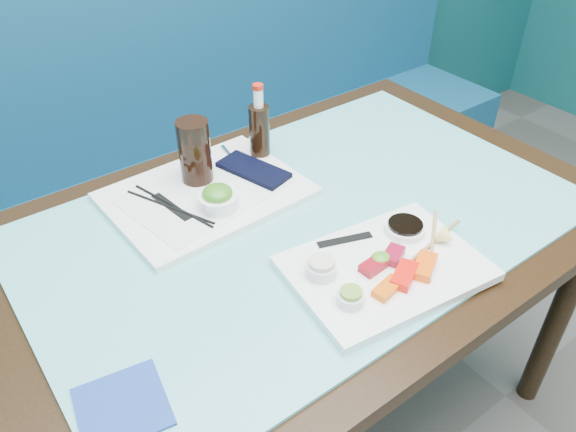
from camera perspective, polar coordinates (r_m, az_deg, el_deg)
booth_bench at (r=2.09m, az=-12.78°, el=2.76°), size 3.00×0.56×1.17m
dining_table at (r=1.32m, az=1.75°, el=-3.30°), size 1.40×0.90×0.75m
glass_top at (r=1.27m, az=1.83°, el=-0.31°), size 1.22×0.76×0.01m
sashimi_plate at (r=1.14m, az=9.82°, el=-5.26°), size 0.41×0.32×0.02m
salmon_left at (r=1.07m, az=10.08°, el=-7.25°), size 0.07×0.04×0.02m
salmon_mid at (r=1.10m, az=11.75°, el=-5.91°), size 0.08×0.07×0.02m
salmon_right at (r=1.13m, az=13.68°, el=-4.97°), size 0.08×0.07×0.02m
tuna_left at (r=1.11m, az=8.64°, el=-5.07°), size 0.06×0.04×0.02m
tuna_right at (r=1.14m, az=10.63°, el=-3.92°), size 0.06×0.05×0.02m
seaweed_garnish at (r=1.13m, az=9.40°, el=-4.29°), size 0.04×0.04×0.02m
ramekin_wasabi at (r=1.04m, az=6.37°, el=-8.31°), size 0.06×0.06×0.02m
wasabi_fill at (r=1.03m, az=6.42°, el=-7.72°), size 0.05×0.05×0.01m
ramekin_ginger at (r=1.09m, az=3.41°, el=-5.44°), size 0.07×0.07×0.03m
ginger_fill at (r=1.08m, az=3.44°, el=-4.73°), size 0.06×0.06×0.01m
soy_dish at (r=1.21m, az=11.78°, el=-1.29°), size 0.11×0.11×0.02m
soy_fill at (r=1.21m, az=11.85°, el=-0.85°), size 0.08×0.08×0.01m
lemon_wedge at (r=1.20m, az=15.91°, el=-2.08°), size 0.04×0.04×0.04m
chopstick_sleeve at (r=1.18m, az=5.79°, el=-2.41°), size 0.12×0.06×0.00m
wooden_chopstick_a at (r=1.19m, az=14.16°, el=-2.93°), size 0.23×0.04×0.01m
wooden_chopstick_b at (r=1.20m, az=14.48°, el=-2.74°), size 0.19×0.15×0.01m
serving_tray at (r=1.34m, az=-8.31°, el=2.22°), size 0.45×0.35×0.02m
paper_placemat at (r=1.33m, az=-8.35°, el=2.55°), size 0.40×0.31×0.00m
seaweed_bowl at (r=1.27m, az=-7.11°, el=1.47°), size 0.12×0.12×0.04m
seaweed_salad at (r=1.25m, az=-7.19°, el=2.32°), size 0.08×0.08×0.03m
cola_glass at (r=1.34m, az=-9.45°, el=6.47°), size 0.08×0.08×0.16m
navy_pouch at (r=1.39m, az=-3.54°, el=4.68°), size 0.13×0.20×0.01m
fork at (r=1.46m, az=-6.04°, el=6.30°), size 0.02×0.08×0.01m
black_chopstick_a at (r=1.29m, az=-11.92°, el=0.90°), size 0.11×0.23×0.01m
black_chopstick_b at (r=1.29m, az=-11.61°, el=1.03°), size 0.07×0.25×0.01m
tray_sleeve at (r=1.29m, az=-11.76°, el=0.91°), size 0.04×0.13×0.00m
cola_bottle_body at (r=1.44m, az=-2.91°, el=8.38°), size 0.06×0.06×0.15m
cola_bottle_neck at (r=1.39m, az=-3.04°, el=11.89°), size 0.03×0.03×0.05m
cola_bottle_cap at (r=1.38m, az=-3.08°, el=12.98°), size 0.03×0.03×0.01m
blue_napkin at (r=0.96m, az=-16.50°, el=-18.07°), size 0.16×0.16×0.01m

